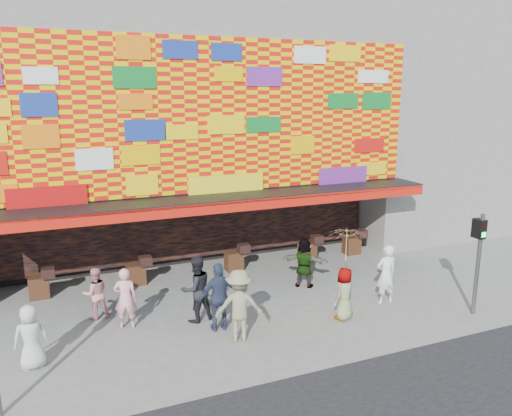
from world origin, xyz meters
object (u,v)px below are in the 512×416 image
object	(u,v)px
ped_e	(220,297)
ped_i	(96,293)
signal_right	(479,253)
ped_h	(386,274)
ped_c	(196,289)
ped_b	(125,298)
ped_a	(31,337)
ped_g	(344,294)
parasol	(346,246)
ped_d	(239,305)
ped_f	(304,263)

from	to	relation	value
ped_e	ped_i	distance (m)	3.64
signal_right	ped_h	bearing A→B (deg)	139.59
ped_c	ped_b	bearing A→B (deg)	-23.38
ped_a	ped_i	world-z (taller)	ped_a
ped_a	ped_c	world-z (taller)	ped_c
ped_g	ped_h	world-z (taller)	ped_h
ped_g	ped_i	size ratio (longest dim) A/B	1.01
ped_a	ped_b	world-z (taller)	ped_b
ped_a	parasol	distance (m)	8.26
signal_right	ped_h	xyz separation A→B (m)	(-1.91, 1.63, -0.94)
ped_g	ped_i	bearing A→B (deg)	-48.15
ped_a	ped_b	distance (m)	2.64
ped_i	parasol	bearing A→B (deg)	153.05
ped_e	ped_h	xyz separation A→B (m)	(5.23, -0.25, -0.02)
ped_e	ped_d	bearing A→B (deg)	113.95
ped_g	signal_right	bearing A→B (deg)	137.52
ped_f	ped_i	bearing A→B (deg)	37.36
ped_a	ped_b	bearing A→B (deg)	-158.60
ped_d	ped_h	distance (m)	4.97
ped_i	signal_right	bearing A→B (deg)	155.06
ped_f	ped_e	bearing A→B (deg)	66.45
ped_b	ped_g	xyz separation A→B (m)	(5.78, -1.82, -0.10)
ped_c	ped_h	size ratio (longest dim) A/B	1.03
ped_b	ped_c	distance (m)	1.93
ped_c	ped_f	distance (m)	4.14
ped_b	ped_c	xyz separation A→B (m)	(1.90, -0.31, 0.09)
ped_h	ped_f	bearing A→B (deg)	-49.95
signal_right	parasol	bearing A→B (deg)	162.68
ped_a	ped_g	bearing A→B (deg)	169.38
ped_a	ped_f	world-z (taller)	ped_f
signal_right	ped_g	world-z (taller)	signal_right
ped_f	ped_b	bearing A→B (deg)	46.25
ped_b	ped_d	distance (m)	3.19
ped_b	ped_f	size ratio (longest dim) A/B	1.04
ped_b	ped_h	distance (m)	7.67
signal_right	parasol	distance (m)	3.87
ped_f	signal_right	bearing A→B (deg)	172.24
signal_right	ped_g	bearing A→B (deg)	162.68
signal_right	ped_a	bearing A→B (deg)	171.65
ped_d	parasol	bearing A→B (deg)	-161.74
ped_b	ped_f	world-z (taller)	ped_b
ped_h	ped_d	bearing A→B (deg)	7.57
ped_a	ped_f	size ratio (longest dim) A/B	0.94
ped_b	ped_f	xyz separation A→B (m)	(5.89, 0.79, -0.03)
signal_right	ped_d	bearing A→B (deg)	170.55
signal_right	ped_h	size ratio (longest dim) A/B	1.62
ped_f	ped_i	distance (m)	6.59
ped_b	ped_i	distance (m)	1.17
ped_d	ped_e	size ratio (longest dim) A/B	1.01
ped_f	ped_i	xyz separation A→B (m)	(-6.59, 0.14, -0.07)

